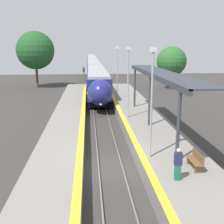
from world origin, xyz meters
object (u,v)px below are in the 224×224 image
Objects in this scene: platform_bench at (196,160)px; railway_signal at (84,77)px; lamppost_mid at (128,78)px; person_waiting at (178,164)px; train at (93,65)px; lamppost_near at (152,97)px; lamppost_far at (117,70)px.

railway_signal is (-6.27, 32.08, 0.98)m from platform_bench.
railway_signal is 21.39m from lamppost_mid.
person_waiting is at bearing -138.54° from platform_bench.
train is at bearing 93.87° from platform_bench.
lamppost_near reaches higher than railway_signal.
lamppost_mid reaches higher than platform_bench.
train is 42.93m from lamppost_far.
person_waiting is at bearing -81.60° from railway_signal.
lamppost_far reaches higher than platform_bench.
lamppost_mid is (-2.05, 11.22, 3.04)m from platform_bench.
lamppost_mid is (0.00, 9.44, 0.00)m from lamppost_near.
person_waiting is (2.94, -64.67, -0.43)m from train.
lamppost_mid is 9.44m from lamppost_far.
platform_bench is 4.07m from lamppost_near.
lamppost_mid is at bearing 100.36° from platform_bench.
person_waiting is at bearing -76.85° from lamppost_near.
lamppost_near and lamppost_far have the same top height.
train is at bearing 92.60° from person_waiting.
lamppost_near is at bearing -90.00° from lamppost_mid.
platform_bench is 11.80m from lamppost_mid.
platform_bench is 1.84m from person_waiting.
train is at bearing 92.09° from lamppost_near.
platform_bench is at bearing -79.64° from lamppost_mid.
railway_signal is at bearing -93.60° from train.
person_waiting is 4.06m from lamppost_near.
lamppost_near is (2.25, -61.70, 2.26)m from train.
railway_signal is at bearing 110.28° from lamppost_far.
train is at bearing 93.01° from lamppost_far.
train is at bearing 86.40° from railway_signal.
railway_signal is 30.67m from lamppost_near.
person_waiting is 0.40× the size of railway_signal.
platform_bench is (4.30, -63.47, -0.79)m from train.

